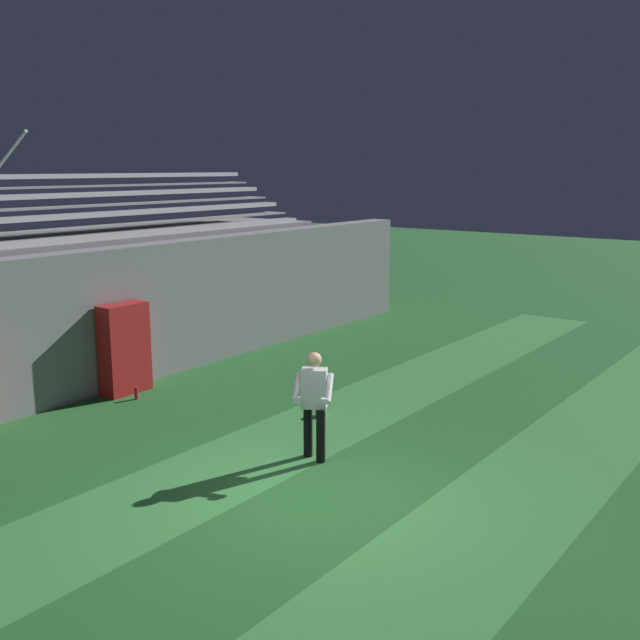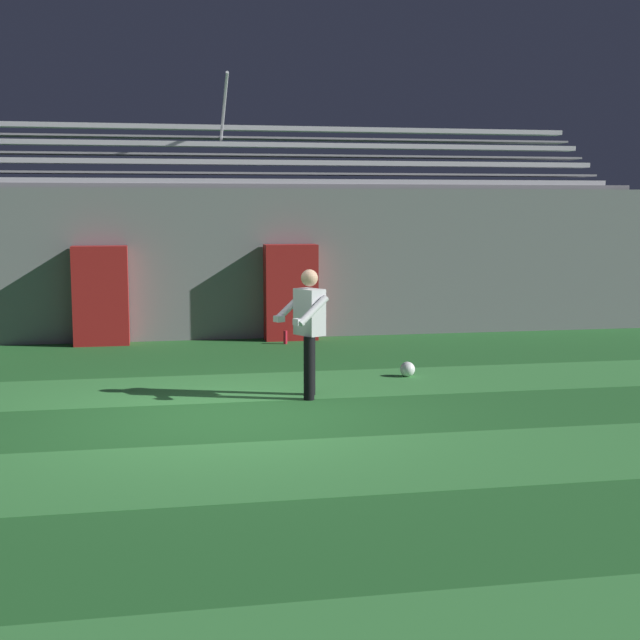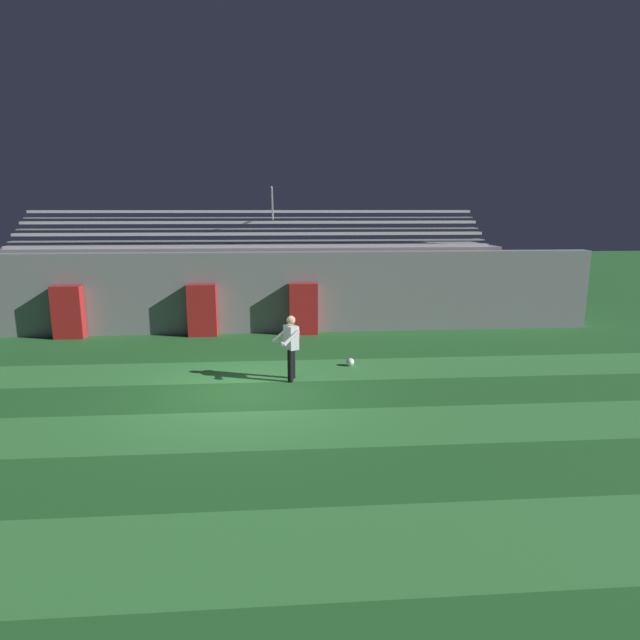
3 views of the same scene
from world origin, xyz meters
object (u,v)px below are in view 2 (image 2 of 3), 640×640
object	(u,v)px
padding_pillar_gate_right	(291,292)
goalkeeper	(308,325)
padding_pillar_gate_left	(101,296)
water_bottle	(285,337)
soccer_ball	(407,369)

from	to	relation	value
padding_pillar_gate_right	goalkeeper	size ratio (longest dim) A/B	1.06
padding_pillar_gate_left	padding_pillar_gate_right	distance (m)	3.43
water_bottle	padding_pillar_gate_left	bearing A→B (deg)	171.13
goalkeeper	soccer_ball	distance (m)	2.18
padding_pillar_gate_left	water_bottle	world-z (taller)	padding_pillar_gate_left
padding_pillar_gate_left	goalkeeper	size ratio (longest dim) A/B	1.06
padding_pillar_gate_left	goalkeeper	xyz separation A→B (m)	(2.88, -5.04, 0.07)
goalkeeper	water_bottle	size ratio (longest dim) A/B	6.96
goalkeeper	water_bottle	xyz separation A→B (m)	(0.37, 4.54, -0.83)
padding_pillar_gate_right	soccer_ball	world-z (taller)	padding_pillar_gate_right
goalkeeper	padding_pillar_gate_right	bearing A→B (deg)	83.81
padding_pillar_gate_right	padding_pillar_gate_left	bearing A→B (deg)	180.00
padding_pillar_gate_right	water_bottle	distance (m)	0.94
soccer_ball	water_bottle	distance (m)	3.65
padding_pillar_gate_right	water_bottle	size ratio (longest dim) A/B	7.38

